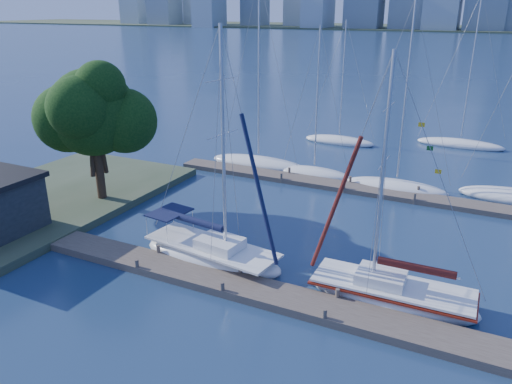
% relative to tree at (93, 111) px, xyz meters
% --- Properties ---
extents(ground, '(700.00, 700.00, 0.00)m').
position_rel_tree_xyz_m(ground, '(13.26, -5.68, -6.51)').
color(ground, '#182E4C').
rests_on(ground, ground).
extents(near_dock, '(26.00, 2.00, 0.40)m').
position_rel_tree_xyz_m(near_dock, '(13.26, -5.68, -6.31)').
color(near_dock, '#4C4037').
rests_on(near_dock, ground).
extents(far_dock, '(30.00, 1.80, 0.36)m').
position_rel_tree_xyz_m(far_dock, '(15.26, 10.32, -6.33)').
color(far_dock, '#4C4037').
rests_on(far_dock, ground).
extents(shore, '(12.00, 22.00, 0.50)m').
position_rel_tree_xyz_m(shore, '(-3.74, -2.68, -6.26)').
color(shore, '#38472D').
rests_on(shore, ground).
extents(far_shore, '(800.00, 100.00, 1.50)m').
position_rel_tree_xyz_m(far_shore, '(13.26, 314.32, -6.51)').
color(far_shore, '#38472D').
rests_on(far_shore, ground).
extents(tree, '(7.58, 6.90, 9.77)m').
position_rel_tree_xyz_m(tree, '(0.00, 0.00, 0.00)').
color(tree, black).
rests_on(tree, ground).
extents(sailboat_navy, '(8.35, 3.66, 12.71)m').
position_rel_tree_xyz_m(sailboat_navy, '(10.98, -3.75, -5.50)').
color(sailboat_navy, white).
rests_on(sailboat_navy, ground).
extents(sailboat_maroon, '(7.80, 2.66, 11.81)m').
position_rel_tree_xyz_m(sailboat_maroon, '(20.42, -3.46, -5.56)').
color(sailboat_maroon, white).
rests_on(sailboat_maroon, ground).
extents(bg_boat_0, '(9.09, 5.41, 15.73)m').
position_rel_tree_xyz_m(bg_boat_0, '(5.84, 12.57, -6.20)').
color(bg_boat_0, white).
rests_on(bg_boat_0, ground).
extents(bg_boat_1, '(6.43, 3.56, 11.91)m').
position_rel_tree_xyz_m(bg_boat_1, '(10.99, 12.20, -6.25)').
color(bg_boat_1, white).
rests_on(bg_boat_1, ground).
extents(bg_boat_2, '(7.46, 2.30, 13.79)m').
position_rel_tree_xyz_m(bg_boat_2, '(17.58, 11.81, -6.23)').
color(bg_boat_2, white).
rests_on(bg_boat_2, ground).
extents(bg_boat_6, '(7.23, 2.86, 12.03)m').
position_rel_tree_xyz_m(bg_boat_6, '(9.69, 23.08, -6.26)').
color(bg_boat_6, white).
rests_on(bg_boat_6, ground).
extents(bg_boat_7, '(8.36, 4.50, 14.48)m').
position_rel_tree_xyz_m(bg_boat_7, '(20.66, 27.05, -6.24)').
color(bg_boat_7, white).
rests_on(bg_boat_7, ground).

